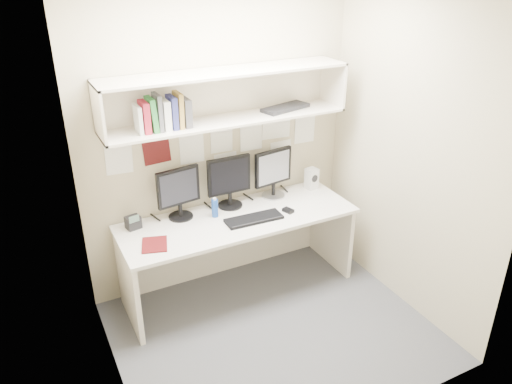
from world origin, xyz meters
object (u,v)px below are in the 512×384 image
speaker (312,178)px  monitor_right (273,171)px  maroon_notebook (155,245)px  desk (239,253)px  keyboard (254,219)px  monitor_left (179,191)px  desk_phone (133,222)px  monitor_center (229,180)px

speaker → monitor_right: bearing=166.6°
monitor_right → maroon_notebook: size_ratio=1.94×
desk → keyboard: size_ratio=4.17×
speaker → maroon_notebook: 1.65m
monitor_left → keyboard: 0.66m
speaker → desk_phone: (-1.68, 0.01, -0.05)m
monitor_center → maroon_notebook: bearing=-156.3°
monitor_right → desk_phone: size_ratio=3.29×
desk → maroon_notebook: bearing=-170.7°
desk → desk_phone: 0.95m
desk_phone → keyboard: bearing=-31.0°
monitor_center → maroon_notebook: 0.89m
keyboard → desk_phone: (-0.92, 0.32, 0.04)m
monitor_right → keyboard: 0.54m
desk → keyboard: bearing=-50.8°
maroon_notebook → desk: bearing=26.4°
monitor_center → keyboard: size_ratio=0.94×
speaker → keyboard: bearing=-168.1°
speaker → monitor_center: bearing=168.2°
desk → speaker: speaker is taller
monitor_right → desk_phone: bearing=171.7°
desk_phone → monitor_right: bearing=-11.2°
speaker → desk_phone: bearing=169.4°
monitor_center → speaker: 0.84m
monitor_left → speaker: size_ratio=2.19×
monitor_center → monitor_right: size_ratio=1.02×
monitor_left → maroon_notebook: monitor_left is taller
monitor_center → maroon_notebook: monitor_center is taller
desk → monitor_left: bearing=152.9°
keyboard → desk_phone: 0.98m
speaker → maroon_notebook: size_ratio=0.87×
monitor_right → monitor_left: bearing=171.2°
desk_phone → monitor_left: bearing=-10.1°
speaker → monitor_left: bearing=168.7°
desk_phone → desk: bearing=-25.8°
monitor_right → keyboard: (-0.36, -0.33, -0.23)m
desk → monitor_right: 0.79m
monitor_center → desk: bearing=-96.6°
monitor_center → desk_phone: size_ratio=3.36×
desk → desk_phone: bearing=165.9°
keyboard → desk_phone: size_ratio=3.57×
monitor_left → keyboard: size_ratio=0.91×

